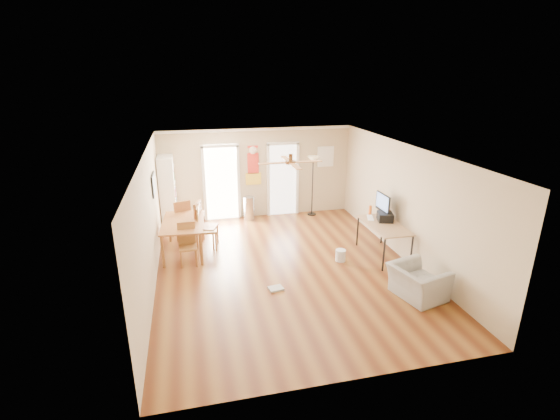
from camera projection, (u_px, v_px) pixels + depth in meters
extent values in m
plane|color=brown|center=(286.00, 268.00, 8.83)|extent=(7.00, 7.00, 0.00)
cube|color=red|center=(253.00, 165.00, 11.50)|extent=(0.46, 0.03, 1.10)
cube|color=white|center=(325.00, 157.00, 11.91)|extent=(0.50, 0.04, 0.60)
cube|color=black|center=(153.00, 184.00, 8.99)|extent=(0.04, 0.66, 0.48)
cylinder|color=#ABACAE|center=(249.00, 208.00, 11.64)|extent=(0.35, 0.35, 0.68)
cube|color=white|center=(370.00, 218.00, 9.57)|extent=(0.25, 0.42, 0.02)
cube|color=black|center=(385.00, 217.00, 9.36)|extent=(0.42, 0.46, 0.20)
cylinder|color=#DA5913|center=(370.00, 210.00, 9.77)|extent=(0.09, 0.09, 0.22)
cylinder|color=silver|center=(341.00, 255.00, 9.14)|extent=(0.30, 0.30, 0.27)
cylinder|color=white|center=(407.00, 277.00, 8.13)|extent=(0.27, 0.27, 0.29)
cube|color=#A7A6A1|center=(276.00, 288.00, 7.96)|extent=(0.31, 0.26, 0.04)
imported|color=gray|center=(418.00, 282.00, 7.62)|extent=(1.04, 1.13, 0.62)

